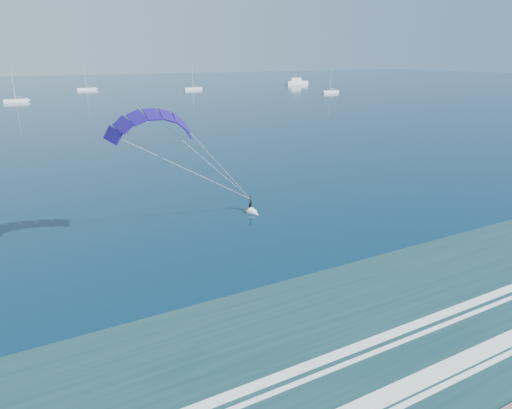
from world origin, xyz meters
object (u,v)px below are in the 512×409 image
at_px(sailboat_3, 87,89).
at_px(sailboat_5, 330,92).
at_px(kitesurfer_rig, 209,163).
at_px(sailboat_2, 16,101).
at_px(sailboat_4, 193,89).
at_px(motor_yacht, 296,82).

relative_size(sailboat_3, sailboat_5, 1.09).
bearing_deg(sailboat_3, kitesurfer_rig, -96.38).
xyz_separation_m(kitesurfer_rig, sailboat_2, (-10.90, 159.82, -6.47)).
distance_m(sailboat_3, sailboat_4, 54.18).
height_order(kitesurfer_rig, sailboat_5, kitesurfer_rig).
relative_size(motor_yacht, sailboat_2, 1.23).
relative_size(sailboat_2, sailboat_4, 0.94).
distance_m(motor_yacht, sailboat_3, 121.39).
distance_m(sailboat_2, sailboat_4, 88.50).
distance_m(kitesurfer_rig, sailboat_3, 213.77).
height_order(sailboat_3, sailboat_5, sailboat_3).
xyz_separation_m(sailboat_2, sailboat_4, (83.55, 29.18, 0.00)).
height_order(sailboat_2, sailboat_3, sailboat_3).
xyz_separation_m(kitesurfer_rig, motor_yacht, (144.54, 200.34, -5.56)).
bearing_deg(sailboat_3, sailboat_5, -37.24).
xyz_separation_m(sailboat_2, sailboat_5, (132.78, -22.07, -0.00)).
relative_size(sailboat_4, sailboat_5, 1.06).
bearing_deg(kitesurfer_rig, sailboat_5, 48.50).
xyz_separation_m(sailboat_2, sailboat_3, (34.65, 52.52, 0.01)).
height_order(sailboat_4, sailboat_5, sailboat_4).
bearing_deg(sailboat_3, sailboat_4, -25.52).
bearing_deg(sailboat_4, sailboat_5, -46.15).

